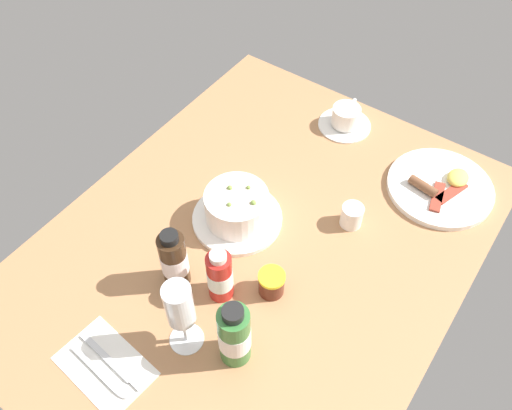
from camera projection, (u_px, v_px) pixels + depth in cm
name	position (u px, v px, depth cm)	size (l,w,h in cm)	color
ground_plane	(257.00, 248.00, 118.93)	(110.00, 84.00, 3.00)	#A8754C
porridge_bowl	(237.00, 208.00, 118.70)	(20.26, 20.26, 9.31)	white
cutlery_setting	(107.00, 367.00, 100.03)	(13.43, 18.95, 0.90)	white
coffee_cup	(346.00, 118.00, 139.80)	(13.74, 13.74, 5.87)	white
creamer_jug	(352.00, 216.00, 119.26)	(5.90, 4.90, 5.95)	white
wine_glass	(180.00, 308.00, 94.05)	(6.65, 6.65, 18.58)	white
jam_jar	(271.00, 283.00, 108.34)	(5.52, 5.52, 5.70)	#511F13
sauce_bottle_brown	(174.00, 260.00, 106.61)	(5.49, 5.49, 15.80)	#382314
sauce_bottle_red	(220.00, 276.00, 105.40)	(5.19, 5.19, 13.77)	#B21E19
sauce_bottle_green	(234.00, 335.00, 96.09)	(6.00, 6.00, 16.77)	#337233
breakfast_plate	(441.00, 187.00, 127.05)	(24.79, 24.79, 3.70)	white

